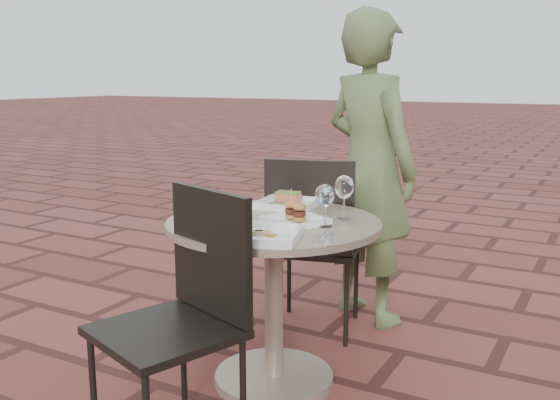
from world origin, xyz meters
The scene contains 13 objects.
ground centered at (0.00, 0.00, 0.00)m, with size 60.00×60.00×0.00m, color brown.
cafe_table centered at (0.02, -0.14, 0.48)m, with size 0.90×0.90×0.73m.
chair_far centered at (-0.06, 0.39, 0.55)m, with size 0.54×0.54×0.93m.
chair_near centered at (-0.03, -0.68, 0.55)m, with size 0.56×0.56×0.93m.
diner centered at (0.09, 0.78, 0.83)m, with size 0.61×0.40×1.67m, color #4A5C33.
plate_salmon centered at (-0.06, 0.13, 0.75)m, with size 0.28×0.28×0.07m.
plate_sliders centered at (0.12, -0.15, 0.76)m, with size 0.29×0.29×0.14m.
plate_tuna centered at (0.13, -0.42, 0.75)m, with size 0.34×0.34×0.03m.
wine_glass_right centered at (0.25, -0.13, 0.85)m, with size 0.07×0.07×0.17m.
wine_glass_mid centered at (0.19, -0.03, 0.83)m, with size 0.06×0.06×0.15m.
wine_glass_far centered at (0.27, 0.02, 0.86)m, with size 0.08×0.08×0.19m.
steel_ramekin centered at (-0.26, 0.00, 0.75)m, with size 0.06×0.06×0.05m, color silver.
cutlery_set centered at (0.32, -0.31, 0.73)m, with size 0.10×0.23×0.00m, color silver, non-canonical shape.
Camera 1 is at (1.27, -2.35, 1.32)m, focal length 40.00 mm.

